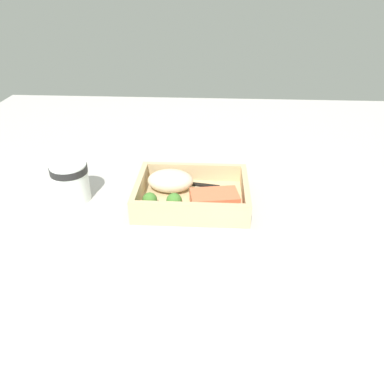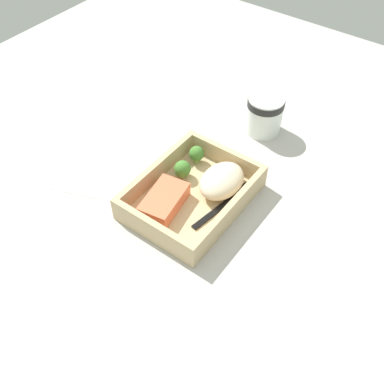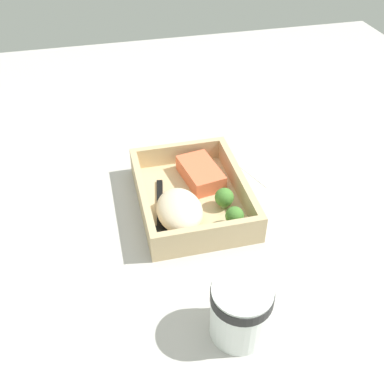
# 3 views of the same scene
# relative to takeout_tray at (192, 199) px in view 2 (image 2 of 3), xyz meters

# --- Properties ---
(ground_plane) EXTENTS (1.60, 1.60, 0.02)m
(ground_plane) POSITION_rel_takeout_tray_xyz_m (0.00, 0.00, -0.02)
(ground_plane) COLOR #B9B4B0
(takeout_tray) EXTENTS (0.25, 0.19, 0.01)m
(takeout_tray) POSITION_rel_takeout_tray_xyz_m (0.00, 0.00, 0.00)
(takeout_tray) COLOR tan
(takeout_tray) RESTS_ON ground_plane
(tray_rim) EXTENTS (0.25, 0.19, 0.04)m
(tray_rim) POSITION_rel_takeout_tray_xyz_m (0.00, 0.00, 0.03)
(tray_rim) COLOR tan
(tray_rim) RESTS_ON takeout_tray
(salmon_fillet) EXTENTS (0.11, 0.08, 0.03)m
(salmon_fillet) POSITION_rel_takeout_tray_xyz_m (-0.05, 0.03, 0.02)
(salmon_fillet) COLOR #F26D46
(salmon_fillet) RESTS_ON takeout_tray
(mashed_potatoes) EXTENTS (0.10, 0.08, 0.05)m
(mashed_potatoes) POSITION_rel_takeout_tray_xyz_m (0.05, -0.03, 0.03)
(mashed_potatoes) COLOR beige
(mashed_potatoes) RESTS_ON takeout_tray
(broccoli_floret_1) EXTENTS (0.03, 0.03, 0.04)m
(broccoli_floret_1) POSITION_rel_takeout_tray_xyz_m (0.03, 0.05, 0.03)
(broccoli_floret_1) COLOR #8BAD66
(broccoli_floret_1) RESTS_ON takeout_tray
(broccoli_floret_2) EXTENTS (0.03, 0.03, 0.04)m
(broccoli_floret_2) POSITION_rel_takeout_tray_xyz_m (0.09, 0.05, 0.03)
(broccoli_floret_2) COLOR #8BAE60
(broccoli_floret_2) RESTS_ON takeout_tray
(fork) EXTENTS (0.16, 0.04, 0.00)m
(fork) POSITION_rel_takeout_tray_xyz_m (0.03, -0.06, 0.01)
(fork) COLOR black
(fork) RESTS_ON takeout_tray
(paper_cup) EXTENTS (0.08, 0.08, 0.09)m
(paper_cup) POSITION_rel_takeout_tray_xyz_m (0.27, 0.00, 0.04)
(paper_cup) COLOR white
(paper_cup) RESTS_ON ground_plane
(receipt_slip) EXTENTS (0.13, 0.16, 0.00)m
(receipt_slip) POSITION_rel_takeout_tray_xyz_m (-0.08, 0.20, -0.00)
(receipt_slip) COLOR white
(receipt_slip) RESTS_ON ground_plane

